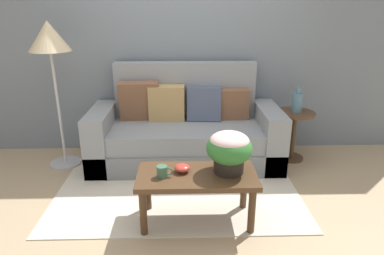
{
  "coord_description": "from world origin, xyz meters",
  "views": [
    {
      "loc": [
        0.06,
        -3.04,
        1.74
      ],
      "look_at": [
        0.14,
        0.01,
        0.64
      ],
      "focal_mm": 31.74,
      "sensor_mm": 36.0,
      "label": 1
    }
  ],
  "objects_px": {
    "coffee_table": "(197,181)",
    "snack_bowl": "(182,168)",
    "side_table": "(294,127)",
    "floor_lamp": "(50,46)",
    "couch": "(185,133)",
    "table_vase": "(297,102)",
    "coffee_mug": "(162,172)",
    "potted_plant": "(229,149)"
  },
  "relations": [
    {
      "from": "coffee_table",
      "to": "snack_bowl",
      "type": "bearing_deg",
      "value": 163.13
    },
    {
      "from": "coffee_table",
      "to": "side_table",
      "type": "bearing_deg",
      "value": 45.74
    },
    {
      "from": "floor_lamp",
      "to": "side_table",
      "type": "bearing_deg",
      "value": 1.79
    },
    {
      "from": "side_table",
      "to": "snack_bowl",
      "type": "bearing_deg",
      "value": -137.9
    },
    {
      "from": "couch",
      "to": "table_vase",
      "type": "height_order",
      "value": "couch"
    },
    {
      "from": "snack_bowl",
      "to": "table_vase",
      "type": "distance_m",
      "value": 1.79
    },
    {
      "from": "side_table",
      "to": "coffee_mug",
      "type": "distance_m",
      "value": 1.94
    },
    {
      "from": "coffee_table",
      "to": "potted_plant",
      "type": "relative_size",
      "value": 2.63
    },
    {
      "from": "potted_plant",
      "to": "table_vase",
      "type": "xyz_separation_m",
      "value": [
        0.94,
        1.2,
        0.05
      ]
    },
    {
      "from": "floor_lamp",
      "to": "table_vase",
      "type": "bearing_deg",
      "value": 1.9
    },
    {
      "from": "couch",
      "to": "side_table",
      "type": "xyz_separation_m",
      "value": [
        1.28,
        0.01,
        0.06
      ]
    },
    {
      "from": "snack_bowl",
      "to": "table_vase",
      "type": "xyz_separation_m",
      "value": [
        1.32,
        1.19,
        0.22
      ]
    },
    {
      "from": "couch",
      "to": "table_vase",
      "type": "relative_size",
      "value": 7.45
    },
    {
      "from": "potted_plant",
      "to": "floor_lamp",
      "type": "bearing_deg",
      "value": 147.52
    },
    {
      "from": "snack_bowl",
      "to": "potted_plant",
      "type": "bearing_deg",
      "value": -0.92
    },
    {
      "from": "coffee_table",
      "to": "side_table",
      "type": "relative_size",
      "value": 1.66
    },
    {
      "from": "floor_lamp",
      "to": "snack_bowl",
      "type": "relative_size",
      "value": 12.14
    },
    {
      "from": "floor_lamp",
      "to": "coffee_mug",
      "type": "height_order",
      "value": "floor_lamp"
    },
    {
      "from": "coffee_table",
      "to": "table_vase",
      "type": "relative_size",
      "value": 3.42
    },
    {
      "from": "coffee_table",
      "to": "side_table",
      "type": "distance_m",
      "value": 1.71
    },
    {
      "from": "coffee_table",
      "to": "side_table",
      "type": "height_order",
      "value": "side_table"
    },
    {
      "from": "couch",
      "to": "coffee_table",
      "type": "height_order",
      "value": "couch"
    },
    {
      "from": "coffee_table",
      "to": "floor_lamp",
      "type": "xyz_separation_m",
      "value": [
        -1.48,
        1.14,
        0.97
      ]
    },
    {
      "from": "coffee_table",
      "to": "coffee_mug",
      "type": "xyz_separation_m",
      "value": [
        -0.28,
        -0.05,
        0.12
      ]
    },
    {
      "from": "side_table",
      "to": "table_vase",
      "type": "relative_size",
      "value": 2.05
    },
    {
      "from": "coffee_table",
      "to": "floor_lamp",
      "type": "height_order",
      "value": "floor_lamp"
    },
    {
      "from": "coffee_mug",
      "to": "potted_plant",
      "type": "bearing_deg",
      "value": 8.03
    },
    {
      "from": "coffee_mug",
      "to": "table_vase",
      "type": "relative_size",
      "value": 0.46
    },
    {
      "from": "couch",
      "to": "side_table",
      "type": "relative_size",
      "value": 3.63
    },
    {
      "from": "table_vase",
      "to": "floor_lamp",
      "type": "bearing_deg",
      "value": -178.1
    },
    {
      "from": "coffee_table",
      "to": "coffee_mug",
      "type": "bearing_deg",
      "value": -170.65
    },
    {
      "from": "couch",
      "to": "potted_plant",
      "type": "xyz_separation_m",
      "value": [
        0.35,
        -1.18,
        0.31
      ]
    },
    {
      "from": "potted_plant",
      "to": "table_vase",
      "type": "distance_m",
      "value": 1.52
    },
    {
      "from": "coffee_table",
      "to": "coffee_mug",
      "type": "height_order",
      "value": "coffee_mug"
    },
    {
      "from": "floor_lamp",
      "to": "potted_plant",
      "type": "height_order",
      "value": "floor_lamp"
    },
    {
      "from": "side_table",
      "to": "snack_bowl",
      "type": "xyz_separation_m",
      "value": [
        -1.31,
        -1.18,
        0.08
      ]
    },
    {
      "from": "side_table",
      "to": "snack_bowl",
      "type": "distance_m",
      "value": 1.77
    },
    {
      "from": "potted_plant",
      "to": "coffee_mug",
      "type": "height_order",
      "value": "potted_plant"
    },
    {
      "from": "couch",
      "to": "side_table",
      "type": "bearing_deg",
      "value": 0.31
    },
    {
      "from": "coffee_table",
      "to": "side_table",
      "type": "xyz_separation_m",
      "value": [
        1.19,
        1.22,
        0.03
      ]
    },
    {
      "from": "potted_plant",
      "to": "snack_bowl",
      "type": "relative_size",
      "value": 2.82
    },
    {
      "from": "coffee_table",
      "to": "potted_plant",
      "type": "xyz_separation_m",
      "value": [
        0.26,
        0.03,
        0.28
      ]
    }
  ]
}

